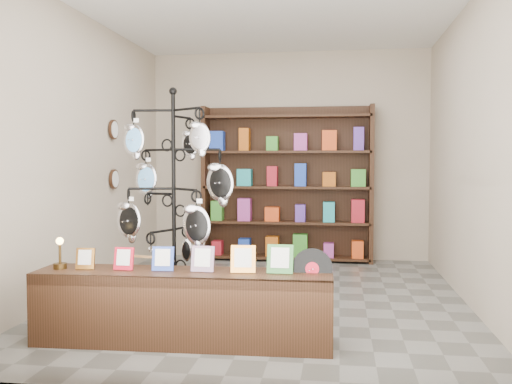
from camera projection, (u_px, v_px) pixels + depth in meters
ground at (266, 298)px, 5.91m from camera, size 5.00×5.00×0.00m
room_envelope at (267, 119)px, 5.81m from camera, size 5.00×5.00×5.00m
display_tree at (174, 189)px, 4.84m from camera, size 1.07×1.04×2.04m
front_shelf at (183, 307)px, 4.41m from camera, size 2.31×0.54×0.81m
back_shelving at (287, 189)px, 8.12m from camera, size 2.42×0.36×2.20m
wall_clocks at (114, 154)px, 6.91m from camera, size 0.03×0.24×0.84m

